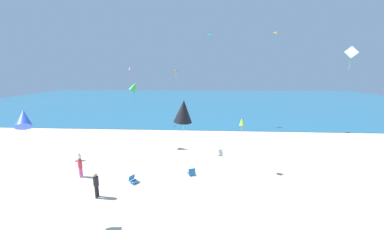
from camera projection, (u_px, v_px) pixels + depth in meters
ground_plane at (193, 162)px, 20.28m from camera, size 120.00×120.00×0.00m
ocean_water at (201, 101)px, 60.07m from camera, size 120.00×60.00×0.05m
beach_chair_far_right at (133, 179)px, 16.51m from camera, size 0.77×0.75×0.61m
beach_chair_near_camera at (220, 153)px, 21.80m from camera, size 0.82×0.82×0.62m
beach_chair_mid_beach at (192, 172)px, 17.64m from camera, size 0.74×0.78×0.63m
person_0 at (80, 166)px, 17.31m from camera, size 0.38×0.38×1.58m
person_2 at (79, 158)px, 20.54m from camera, size 0.53×0.64×0.72m
person_3 at (96, 184)px, 14.47m from camera, size 0.38×0.38×1.73m
kite_blue at (23, 118)px, 11.22m from camera, size 1.33×1.47×1.58m
kite_pink at (130, 68)px, 32.38m from camera, size 0.58×0.61×1.03m
kite_teal at (210, 35)px, 31.15m from camera, size 0.74×0.66×1.18m
kite_orange at (176, 71)px, 27.83m from camera, size 0.51×0.47×0.91m
kite_green at (134, 86)px, 23.01m from camera, size 1.26×0.93×2.08m
kite_yellow at (276, 32)px, 28.50m from camera, size 0.79×0.74×1.35m
kite_lime at (242, 122)px, 17.57m from camera, size 0.72×0.73×1.48m
kite_white at (351, 53)px, 17.21m from camera, size 1.00×0.37×1.87m
kite_black at (183, 111)px, 9.77m from camera, size 1.22×1.20×1.51m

